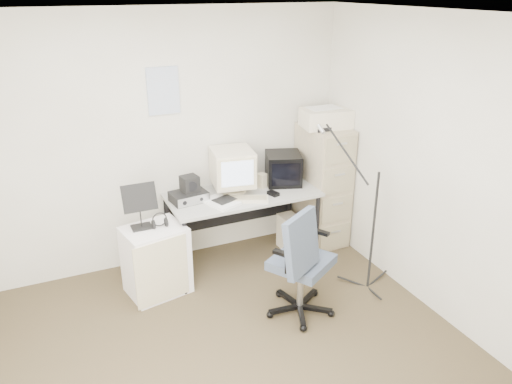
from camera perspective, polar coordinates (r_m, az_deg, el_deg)
name	(u,v)px	position (r m, az deg, el deg)	size (l,w,h in m)	color
floor	(242,362)	(4.04, -1.66, -18.83)	(3.60, 3.60, 0.01)	#413829
ceiling	(237,16)	(3.02, -2.22, 19.45)	(3.60, 3.60, 0.01)	white
wall_back	(169,142)	(4.94, -9.96, 5.67)	(3.60, 0.02, 2.50)	silver
wall_right	(446,175)	(4.30, 20.86, 1.88)	(0.02, 3.60, 2.50)	silver
wall_calendar	(163,91)	(4.81, -10.56, 11.30)	(0.30, 0.02, 0.44)	white
filing_cabinet	(322,185)	(5.46, 7.59, 0.77)	(0.40, 0.60, 1.30)	tan
printer	(326,118)	(5.23, 7.99, 8.37)	(0.49, 0.33, 0.19)	beige
desk	(243,226)	(5.15, -1.48, -3.91)	(1.50, 0.70, 0.73)	#999999
crt_monitor	(232,171)	(4.97, -2.71, 2.42)	(0.40, 0.42, 0.44)	beige
crt_tv	(283,168)	(5.22, 3.15, 2.72)	(0.35, 0.37, 0.32)	black
desk_speaker	(262,181)	(5.11, 0.66, 1.32)	(0.08, 0.08, 0.15)	beige
keyboard	(245,199)	(4.83, -1.23, -0.82)	(0.45, 0.16, 0.02)	beige
mouse	(273,193)	(4.95, 1.98, -0.17)	(0.07, 0.12, 0.04)	black
radio_receiver	(189,196)	(4.84, -7.71, -0.51)	(0.34, 0.24, 0.10)	black
radio_speaker	(190,184)	(4.81, -7.60, 0.94)	(0.16, 0.14, 0.16)	black
papers	(221,202)	(4.78, -4.06, -1.14)	(0.25, 0.33, 0.02)	white
pc_tower	(293,235)	(5.35, 4.25, -4.95)	(0.18, 0.41, 0.38)	beige
office_chair	(301,260)	(4.26, 5.22, -7.76)	(0.60, 0.60, 1.04)	#384353
side_cart	(156,260)	(4.70, -11.36, -7.65)	(0.53, 0.42, 0.66)	white
music_stand	(140,206)	(4.49, -13.17, -1.52)	(0.30, 0.16, 0.43)	black
headphones	(160,222)	(4.54, -10.94, -3.42)	(0.15, 0.15, 0.03)	black
mic_stand	(375,214)	(4.60, 13.43, -2.47)	(0.02, 0.02, 1.52)	black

